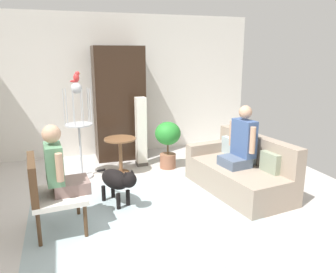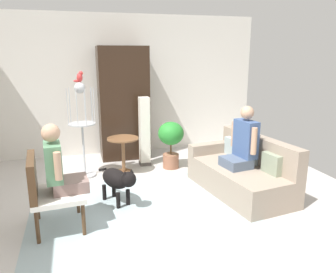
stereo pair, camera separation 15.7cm
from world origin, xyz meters
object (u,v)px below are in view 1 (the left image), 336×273
parrot (76,77)px  potted_plant (168,139)px  couch (240,171)px  person_on_couch (241,142)px  dog (117,180)px  armoire_cabinet (119,104)px  column_lamp (141,132)px  armchair (47,189)px  person_on_armchair (60,167)px  round_end_table (120,149)px  bird_cage_stand (79,126)px

parrot → potted_plant: parrot is taller
parrot → couch: bearing=-30.0°
couch → person_on_couch: 0.47m
person_on_couch → dog: person_on_couch is taller
parrot → armoire_cabinet: size_ratio=0.08×
column_lamp → armoire_cabinet: bearing=114.8°
armchair → column_lamp: bearing=51.3°
armchair → person_on_armchair: size_ratio=1.11×
round_end_table → dog: bearing=-102.1°
couch → armchair: bearing=-171.9°
couch → person_on_armchair: (-2.56, -0.38, 0.48)m
armchair → parrot: parrot is taller
couch → column_lamp: 1.98m
column_lamp → armchair: bearing=-128.7°
person_on_couch → person_on_armchair: (-2.53, -0.34, 0.01)m
dog → bird_cage_stand: (-0.40, 1.23, 0.51)m
person_on_couch → column_lamp: bearing=124.7°
round_end_table → armchair: bearing=-124.6°
round_end_table → parrot: (-0.64, 0.04, 1.22)m
person_on_couch → bird_cage_stand: bearing=149.1°
dog → armoire_cabinet: bearing=78.7°
couch → person_on_armchair: bearing=-171.7°
parrot → column_lamp: bearing=14.9°
couch → dog: 1.85m
parrot → potted_plant: 1.87m
column_lamp → armoire_cabinet: size_ratio=0.59×
parrot → person_on_armchair: bearing=-101.2°
person_on_armchair → parrot: size_ratio=4.71×
bird_cage_stand → potted_plant: size_ratio=1.86×
column_lamp → dog: bearing=-114.7°
dog → parrot: parrot is taller
dog → potted_plant: 1.66m
column_lamp → armoire_cabinet: 0.80m
couch → bird_cage_stand: 2.65m
armchair → column_lamp: (1.57, 1.97, 0.09)m
couch → bird_cage_stand: bird_cage_stand is taller
potted_plant → column_lamp: column_lamp is taller
parrot → column_lamp: parrot is taller
couch → column_lamp: column_lamp is taller
potted_plant → person_on_armchair: bearing=-137.9°
dog → bird_cage_stand: bird_cage_stand is taller
couch → armoire_cabinet: bearing=123.2°
person_on_armchair → column_lamp: size_ratio=0.64×
person_on_couch → column_lamp: size_ratio=0.71×
round_end_table → column_lamp: 0.58m
dog → person_on_couch: bearing=-2.8°
person_on_armchair → armoire_cabinet: 2.81m
bird_cage_stand → person_on_armchair: bearing=-100.9°
round_end_table → potted_plant: (0.86, 0.03, 0.11)m
armoire_cabinet → parrot: bearing=-132.3°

